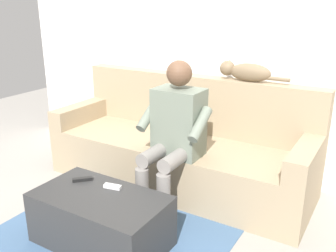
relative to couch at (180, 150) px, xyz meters
name	(u,v)px	position (x,y,z in m)	size (l,w,h in m)	color
ground_plane	(132,219)	(0.00, 0.73, -0.30)	(8.00, 8.00, 0.00)	gray
back_wall	(208,26)	(0.00, -0.47, 1.03)	(4.30, 0.06, 2.67)	silver
couch	(180,150)	(0.00, 0.00, 0.00)	(2.28, 0.78, 0.92)	#9E896B
coffee_table	(101,219)	(0.00, 1.06, -0.12)	(0.87, 0.49, 0.36)	#2D2D2D
person_solo_seated	(174,130)	(-0.16, 0.39, 0.33)	(0.51, 0.54, 1.14)	slate
cat_on_backrest	(245,71)	(-0.45, -0.26, 0.69)	(0.58, 0.12, 0.16)	#756047
remote_white	(113,187)	(-0.01, 0.94, 0.07)	(0.12, 0.04, 0.02)	white
remote_black	(82,179)	(0.24, 0.97, 0.07)	(0.14, 0.03, 0.02)	black
floor_rug	(113,234)	(0.00, 0.95, -0.30)	(1.54, 1.54, 0.01)	#426084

